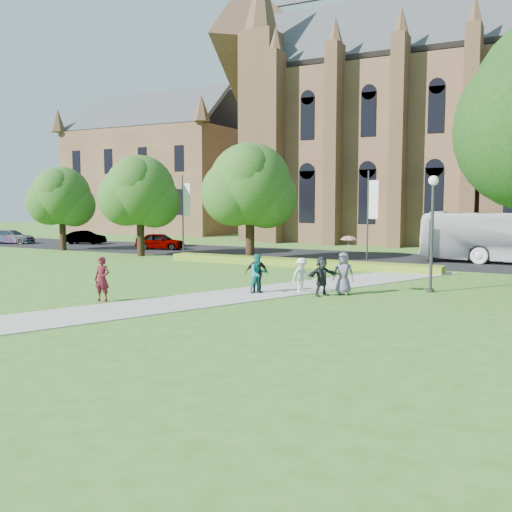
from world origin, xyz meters
The scene contains 21 objects.
ground centered at (0.00, 0.00, 0.00)m, with size 160.00×160.00×0.00m, color #366E21.
road centered at (0.00, 20.00, 0.01)m, with size 160.00×10.00×0.02m, color black.
footpath centered at (0.00, 1.00, 0.02)m, with size 3.20×30.00×0.04m, color #B2B2A8.
flower_hedge centered at (-2.00, 13.20, 0.23)m, with size 18.00×1.40×0.45m, color #A6AC22.
building_west centered at (-34.00, 42.00, 9.21)m, with size 22.00×14.00×18.30m.
streetlamp centered at (7.50, 6.50, 3.30)m, with size 0.44×0.44×5.24m.
street_tree_0 centered at (-15.00, 14.00, 4.87)m, with size 5.20×5.20×7.50m.
street_tree_1 centered at (-6.00, 14.50, 5.22)m, with size 5.60×5.60×8.05m.
street_tree_2 centered at (-24.00, 15.00, 4.53)m, with size 4.80×4.80×6.95m.
banner_pole_0 centered at (2.11, 15.20, 3.39)m, with size 0.70×0.10×6.00m.
banner_pole_1 centered at (-11.89, 15.20, 3.39)m, with size 0.70×0.10×6.00m.
car_0 centered at (-17.15, 19.24, 0.72)m, with size 1.65×4.10×1.40m, color gray.
car_1 centered at (-27.19, 20.88, 0.65)m, with size 1.33×3.81×1.26m, color gray.
car_2 centered at (-34.00, 18.08, 0.68)m, with size 1.85×4.55×1.32m, color gray.
pedestrian_0 centered at (-3.93, -2.29, 0.95)m, with size 0.66×0.43×1.81m, color #4B1119.
pedestrian_1 centered at (0.79, 2.48, 0.91)m, with size 0.84×0.66×1.73m, color teal.
pedestrian_2 centered at (2.41, 3.56, 0.81)m, with size 0.99×0.57×1.54m, color silver.
pedestrian_3 centered at (0.67, 2.55, 0.91)m, with size 1.02×0.43×1.74m, color black.
pedestrian_4 centered at (4.24, 3.94, 0.96)m, with size 0.90×0.58×1.84m, color slate.
pedestrian_5 centered at (3.52, 3.17, 0.89)m, with size 1.57×0.50×1.69m, color #212328.
parasol centered at (4.42, 4.04, 2.20)m, with size 0.72×0.72×0.64m, color #E2A0B8.
Camera 1 is at (12.21, -19.84, 4.12)m, focal length 40.00 mm.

